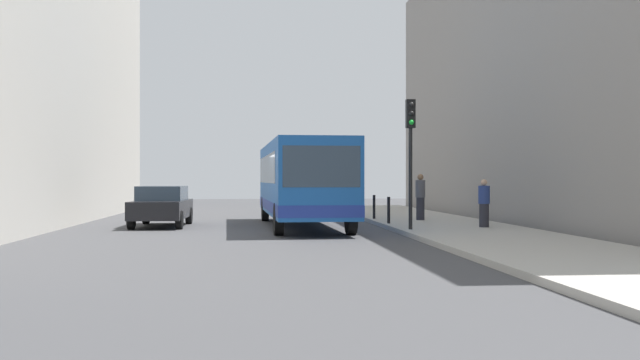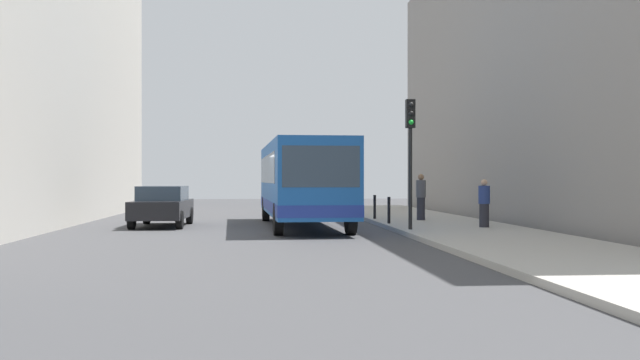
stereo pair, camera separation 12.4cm
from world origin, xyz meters
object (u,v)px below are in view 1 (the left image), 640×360
Objects in this scene: bollard_near at (389,210)px; bollard_mid at (374,207)px; car_beside_bus at (162,205)px; bus at (302,179)px; traffic_light at (411,139)px; pedestrian_mid_sidewalk at (420,197)px; pedestrian_near_signal at (484,203)px.

bollard_mid is (0.00, 3.09, 0.00)m from bollard_near.
car_beside_bus is 8.28m from bollard_near.
bus is 5.14m from traffic_light.
bollard_near is 2.63m from pedestrian_mid_sidewalk.
bus reaches higher than car_beside_bus.
traffic_light is 4.32× the size of bollard_near.
car_beside_bus reaches higher than bollard_near.
bus reaches higher than bollard_near.
pedestrian_mid_sidewalk is (-1.11, 4.35, 0.11)m from pedestrian_near_signal.
car_beside_bus is at bearing -70.25° from pedestrian_mid_sidewalk.
bollard_near is at bearing 165.17° from bus.
pedestrian_near_signal is (10.91, -3.70, 0.15)m from car_beside_bus.
bollard_mid is at bearing 90.00° from bollard_near.
traffic_light is 2.29× the size of pedestrian_mid_sidewalk.
bollard_near is (3.07, -0.71, -1.10)m from bus.
traffic_light is at bearing 152.92° from car_beside_bus.
bus is at bearing -142.86° from pedestrian_near_signal.
bollard_near and bollard_mid have the same top height.
traffic_light is 6.66m from bollard_mid.
bollard_near is 1.00× the size of bollard_mid.
car_beside_bus is at bearing 151.39° from traffic_light.
pedestrian_near_signal is at bearing -40.33° from bollard_near.
bollard_mid is (3.07, 2.38, -1.10)m from bus.
car_beside_bus is at bearing 170.45° from bollard_near.
car_beside_bus is 4.68× the size of bollard_near.
pedestrian_mid_sidewalk reaches higher than car_beside_bus.
pedestrian_near_signal reaches higher than bollard_mid.
bollard_near is at bearing 171.98° from car_beside_bus.
pedestrian_near_signal is at bearing 30.27° from pedestrian_mid_sidewalk.
bollard_mid is (-0.10, 6.22, -2.38)m from traffic_light.
bollard_near is at bearing -155.63° from pedestrian_near_signal.
traffic_light is at bearing -89.08° from bollard_mid.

